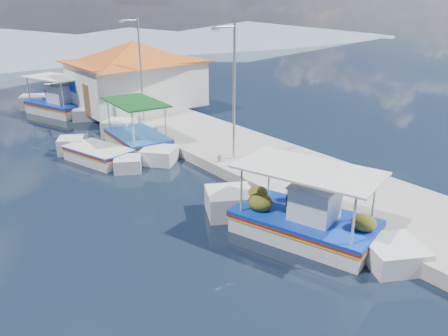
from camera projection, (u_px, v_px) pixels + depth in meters
ground at (170, 209)px, 16.59m from camera, size 160.00×160.00×0.00m
quay at (208, 139)px, 24.31m from camera, size 5.00×44.00×0.50m
bollards at (182, 142)px, 22.42m from camera, size 0.20×17.20×0.30m
main_caique at (303, 222)px, 14.54m from camera, size 3.98×7.75×2.68m
caique_green_canopy at (137, 140)px, 23.42m from camera, size 2.53×7.51×2.81m
caique_blue_hull at (99, 155)px, 21.54m from camera, size 2.85×5.74×1.06m
caique_far at (59, 106)px, 30.73m from camera, size 4.10×7.66×2.84m
harbor_building at (136, 73)px, 30.33m from camera, size 10.49×10.49×4.40m
lamp_post_near at (233, 86)px, 19.26m from camera, size 1.21×0.14×6.00m
lamp_post_far at (139, 65)px, 26.00m from camera, size 1.21×0.14×6.00m
mountain_ridge at (7, 43)px, 61.50m from camera, size 171.40×96.00×5.50m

